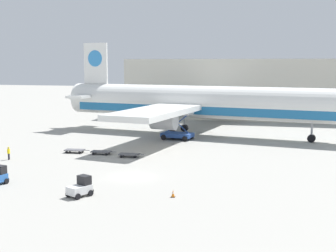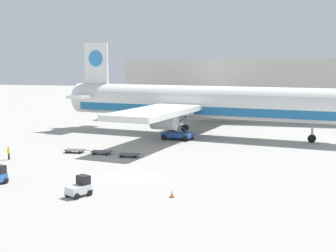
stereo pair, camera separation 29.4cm
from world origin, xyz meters
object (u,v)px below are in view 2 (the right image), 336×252
at_px(baggage_tug_foreground, 80,187).
at_px(baggage_dolly_second, 101,152).
at_px(airplane_main, 196,103).
at_px(ground_crew_near, 9,152).
at_px(baggage_dolly_third, 129,154).
at_px(baggage_dolly_lead, 75,150).
at_px(traffic_cone_near, 172,194).
at_px(scissor_lift_loader, 178,128).

bearing_deg(baggage_tug_foreground, baggage_dolly_second, 42.30).
bearing_deg(baggage_dolly_second, airplane_main, 61.50).
bearing_deg(baggage_dolly_second, baggage_tug_foreground, -77.55).
distance_m(baggage_tug_foreground, ground_crew_near, 21.83).
relative_size(airplane_main, baggage_tug_foreground, 20.57).
bearing_deg(baggage_dolly_third, baggage_dolly_second, 164.31).
bearing_deg(baggage_dolly_lead, ground_crew_near, -138.11).
relative_size(baggage_dolly_second, ground_crew_near, 2.07).
relative_size(airplane_main, traffic_cone_near, 77.05).
relative_size(baggage_tug_foreground, baggage_dolly_lead, 0.75).
relative_size(baggage_tug_foreground, ground_crew_near, 1.55).
relative_size(scissor_lift_loader, baggage_dolly_third, 1.50).
distance_m(airplane_main, baggage_dolly_third, 23.72).
relative_size(scissor_lift_loader, baggage_tug_foreground, 2.01).
relative_size(baggage_dolly_lead, ground_crew_near, 2.07).
height_order(baggage_dolly_second, baggage_dolly_third, same).
height_order(baggage_dolly_lead, traffic_cone_near, traffic_cone_near).
xyz_separation_m(airplane_main, baggage_dolly_third, (-5.22, -22.49, -5.45)).
bearing_deg(airplane_main, baggage_dolly_lead, -113.59).
distance_m(baggage_dolly_second, traffic_cone_near, 23.94).
height_order(airplane_main, scissor_lift_loader, airplane_main).
bearing_deg(scissor_lift_loader, ground_crew_near, -120.10).
bearing_deg(baggage_dolly_lead, airplane_main, 52.63).
height_order(baggage_tug_foreground, baggage_dolly_third, baggage_tug_foreground).
distance_m(baggage_dolly_third, traffic_cone_near, 20.57).
bearing_deg(baggage_tug_foreground, scissor_lift_loader, 23.09).
distance_m(airplane_main, baggage_tug_foreground, 42.45).
bearing_deg(baggage_dolly_second, traffic_cone_near, -55.24).
height_order(baggage_dolly_lead, baggage_dolly_third, same).
height_order(airplane_main, ground_crew_near, airplane_main).
xyz_separation_m(baggage_dolly_second, baggage_dolly_third, (4.56, -0.94, 0.00)).
bearing_deg(ground_crew_near, baggage_tug_foreground, -131.53).
height_order(airplane_main, baggage_tug_foreground, airplane_main).
bearing_deg(airplane_main, baggage_dolly_second, -104.72).
bearing_deg(traffic_cone_near, baggage_dolly_third, 120.57).
distance_m(baggage_dolly_lead, traffic_cone_near, 26.94).
xyz_separation_m(scissor_lift_loader, ground_crew_near, (-18.53, -22.24, -0.90)).
height_order(baggage_tug_foreground, baggage_dolly_lead, baggage_tug_foreground).
distance_m(baggage_dolly_second, ground_crew_near, 12.63).
bearing_deg(scissor_lift_loader, traffic_cone_near, -68.37).
xyz_separation_m(baggage_dolly_lead, baggage_dolly_second, (4.22, -0.21, 0.00)).
xyz_separation_m(airplane_main, baggage_dolly_lead, (-14.00, -21.34, -5.45)).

